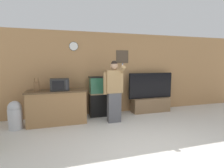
{
  "coord_description": "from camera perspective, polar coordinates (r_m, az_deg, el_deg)",
  "views": [
    {
      "loc": [
        -1.61,
        -2.55,
        1.65
      ],
      "look_at": [
        -0.2,
        2.16,
        1.05
      ],
      "focal_mm": 28.0,
      "sensor_mm": 36.0,
      "label": 1
    }
  ],
  "objects": [
    {
      "name": "ground_plane",
      "position": [
        3.44,
        14.74,
        -21.95
      ],
      "size": [
        18.0,
        18.0,
        0.0
      ],
      "primitive_type": "plane",
      "color": "beige"
    },
    {
      "name": "microwave",
      "position": [
        4.89,
        -16.7,
        -0.14
      ],
      "size": [
        0.48,
        0.36,
        0.32
      ],
      "color": "black",
      "rests_on": "counter_island"
    },
    {
      "name": "knife_block",
      "position": [
        4.96,
        -23.44,
        -0.71
      ],
      "size": [
        0.13,
        0.09,
        0.34
      ],
      "color": "brown",
      "rests_on": "counter_island"
    },
    {
      "name": "counter_island",
      "position": [
        5.03,
        -17.43,
        -7.08
      ],
      "size": [
        1.56,
        0.65,
        0.91
      ],
      "color": "olive",
      "rests_on": "ground_plane"
    },
    {
      "name": "tv_on_stand",
      "position": [
        6.06,
        12.45,
        -5.25
      ],
      "size": [
        1.56,
        0.4,
        1.31
      ],
      "color": "brown",
      "rests_on": "ground_plane"
    },
    {
      "name": "person_standing",
      "position": [
        4.8,
        0.61,
        -2.16
      ],
      "size": [
        0.54,
        0.41,
        1.71
      ],
      "color": "#515156",
      "rests_on": "ground_plane"
    },
    {
      "name": "wall_back_paneled",
      "position": [
        5.74,
        -0.36,
        3.49
      ],
      "size": [
        10.0,
        0.08,
        2.6
      ],
      "color": "#A87A4C",
      "rests_on": "ground_plane"
    },
    {
      "name": "trash_bin",
      "position": [
        5.02,
        -29.09,
        -8.79
      ],
      "size": [
        0.34,
        0.34,
        0.71
      ],
      "color": "#B7B7BC",
      "rests_on": "ground_plane"
    },
    {
      "name": "aquarium_on_stand",
      "position": [
        5.46,
        -2.96,
        -3.98
      ],
      "size": [
        0.85,
        0.35,
        1.23
      ],
      "color": "black",
      "rests_on": "ground_plane"
    }
  ]
}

